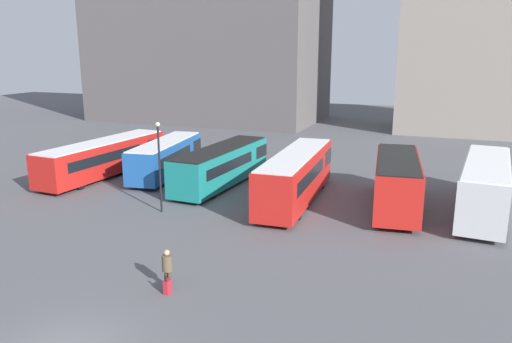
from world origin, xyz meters
TOP-DOWN VIEW (x-y plane):
  - bus_0 at (-13.74, 20.38)m, footprint 3.39×12.53m
  - bus_1 at (-9.22, 22.14)m, footprint 3.74×9.88m
  - bus_2 at (-3.95, 21.23)m, footprint 3.16×11.02m
  - bus_3 at (2.31, 19.40)m, footprint 3.08×11.85m
  - bus_4 at (8.67, 20.09)m, footprint 3.70×9.83m
  - bus_5 at (13.76, 20.90)m, footprint 3.41×11.16m
  - traveler at (0.88, 5.40)m, footprint 0.44×0.44m
  - suitcase at (1.13, 4.94)m, footprint 0.22×0.36m
  - lamp_post_2 at (-4.76, 14.07)m, footprint 0.28×0.28m

SIDE VIEW (x-z plane):
  - suitcase at x=1.13m, z-range -0.13..0.74m
  - traveler at x=0.88m, z-range 0.16..1.88m
  - bus_1 at x=-9.22m, z-range 0.13..2.93m
  - bus_0 at x=-13.74m, z-range 0.14..2.95m
  - bus_2 at x=-3.95m, z-range 0.13..2.96m
  - bus_3 at x=2.31m, z-range 0.14..3.37m
  - bus_4 at x=8.67m, z-range 0.13..3.40m
  - bus_5 at x=13.76m, z-range 0.14..3.44m
  - lamp_post_2 at x=-4.76m, z-range 0.50..6.10m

